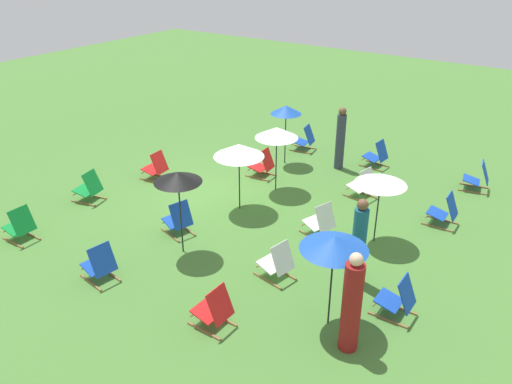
{
  "coord_description": "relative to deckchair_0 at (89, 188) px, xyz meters",
  "views": [
    {
      "loc": [
        9.32,
        7.65,
        6.14
      ],
      "look_at": [
        0.0,
        1.2,
        0.5
      ],
      "focal_mm": 36.04,
      "sensor_mm": 36.0,
      "label": 1
    }
  ],
  "objects": [
    {
      "name": "deckchair_3",
      "position": [
        -3.79,
        2.82,
        0.0
      ],
      "size": [
        0.54,
        0.8,
        0.83
      ],
      "rotation": [
        0.0,
        0.0,
        0.09
      ],
      "color": "olive",
      "rests_on": "ground"
    },
    {
      "name": "ground_plane",
      "position": [
        -2.04,
        2.61,
        -0.37
      ],
      "size": [
        40.0,
        40.0,
        0.0
      ],
      "primitive_type": "plane",
      "color": "#477A33"
    },
    {
      "name": "deckchair_8",
      "position": [
        2.13,
        2.96,
        0.0
      ],
      "size": [
        0.58,
        0.82,
        0.83
      ],
      "rotation": [
        0.0,
        0.0,
        -0.15
      ],
      "color": "olive",
      "rests_on": "ground"
    },
    {
      "name": "umbrella_3",
      "position": [
        -2.36,
        6.82,
        1.16
      ],
      "size": [
        1.13,
        1.13,
        1.65
      ],
      "color": "black",
      "rests_on": "ground"
    },
    {
      "name": "deckchair_2",
      "position": [
        -0.08,
        3.0,
        0.0
      ],
      "size": [
        0.66,
        0.86,
        0.83
      ],
      "rotation": [
        0.0,
        0.0,
        -0.27
      ],
      "color": "olive",
      "rests_on": "ground"
    },
    {
      "name": "umbrella_1",
      "position": [
        -1.87,
        3.43,
        1.2
      ],
      "size": [
        1.23,
        1.23,
        1.73
      ],
      "color": "black",
      "rests_on": "ground"
    },
    {
      "name": "person_2",
      "position": [
        -5.58,
        4.32,
        0.53
      ],
      "size": [
        0.27,
        0.27,
        1.85
      ],
      "rotation": [
        0.0,
        0.0,
        4.74
      ],
      "color": "#333847",
      "rests_on": "ground"
    },
    {
      "name": "deckchair_4",
      "position": [
        -6.28,
        5.2,
        0.0
      ],
      "size": [
        0.53,
        0.8,
        0.83
      ],
      "rotation": [
        0.0,
        0.0,
        -0.08
      ],
      "color": "olive",
      "rests_on": "ground"
    },
    {
      "name": "deckchair_7",
      "position": [
        2.14,
        0.29,
        0.0
      ],
      "size": [
        0.48,
        0.76,
        0.83
      ],
      "rotation": [
        0.0,
        0.0,
        0.01
      ],
      "color": "olive",
      "rests_on": "ground"
    },
    {
      "name": "deckchair_14",
      "position": [
        1.92,
        5.66,
        0.0
      ],
      "size": [
        0.49,
        0.77,
        0.83
      ],
      "rotation": [
        0.0,
        0.0,
        -0.02
      ],
      "color": "olive",
      "rests_on": "ground"
    },
    {
      "name": "deckchair_1",
      "position": [
        -1.84,
        5.72,
        0.0
      ],
      "size": [
        0.68,
        0.87,
        0.83
      ],
      "rotation": [
        0.0,
        0.0,
        -0.3
      ],
      "color": "olive",
      "rests_on": "ground"
    },
    {
      "name": "deckchair_10",
      "position": [
        -1.93,
        0.48,
        0.0
      ],
      "size": [
        0.54,
        0.8,
        0.83
      ],
      "rotation": [
        0.0,
        0.0,
        0.09
      ],
      "color": "olive",
      "rests_on": "ground"
    },
    {
      "name": "deckchair_5",
      "position": [
        -4.17,
        5.71,
        0.0
      ],
      "size": [
        0.6,
        0.83,
        0.83
      ],
      "rotation": [
        0.0,
        0.0,
        -0.17
      ],
      "color": "olive",
      "rests_on": "ground"
    },
    {
      "name": "deckchair_6",
      "position": [
        -0.17,
        8.17,
        0.0
      ],
      "size": [
        0.48,
        0.76,
        0.83
      ],
      "rotation": [
        0.0,
        0.0,
        0.01
      ],
      "color": "olive",
      "rests_on": "ground"
    },
    {
      "name": "person_1",
      "position": [
        1.05,
        7.8,
        0.51
      ],
      "size": [
        0.43,
        0.43,
        1.86
      ],
      "rotation": [
        0.0,
        0.0,
        5.82
      ],
      "color": "maroon",
      "rests_on": "ground"
    },
    {
      "name": "deckchair_9",
      "position": [
        -6.24,
        2.79,
        0.0
      ],
      "size": [
        0.6,
        0.83,
        0.83
      ],
      "rotation": [
        0.0,
        0.0,
        0.17
      ],
      "color": "olive",
      "rests_on": "ground"
    },
    {
      "name": "umbrella_2",
      "position": [
        -5.0,
        2.81,
        1.29
      ],
      "size": [
        0.9,
        0.9,
        1.79
      ],
      "color": "black",
      "rests_on": "ground"
    },
    {
      "name": "person_0",
      "position": [
        -0.7,
        7.12,
        0.51
      ],
      "size": [
        0.39,
        0.39,
        1.83
      ],
      "rotation": [
        0.0,
        0.0,
        5.47
      ],
      "color": "#195972",
      "rests_on": "ground"
    },
    {
      "name": "deckchair_11",
      "position": [
        0.1,
        5.79,
        0.0
      ],
      "size": [
        0.61,
        0.84,
        0.83
      ],
      "rotation": [
        0.0,
        0.0,
        -0.19
      ],
      "color": "olive",
      "rests_on": "ground"
    },
    {
      "name": "umbrella_4",
      "position": [
        0.7,
        7.26,
        1.29
      ],
      "size": [
        1.15,
        1.15,
        1.78
      ],
      "color": "black",
      "rests_on": "ground"
    },
    {
      "name": "deckchair_12",
      "position": [
        -6.35,
        8.06,
        0.0
      ],
      "size": [
        0.61,
        0.83,
        0.83
      ],
      "rotation": [
        0.0,
        0.0,
        0.18
      ],
      "color": "olive",
      "rests_on": "ground"
    },
    {
      "name": "umbrella_5",
      "position": [
        -3.29,
        3.58,
        1.26
      ],
      "size": [
        1.13,
        1.13,
        1.77
      ],
      "color": "black",
      "rests_on": "ground"
    },
    {
      "name": "deckchair_0",
      "position": [
        0.0,
        0.0,
        0.0
      ],
      "size": [
        0.64,
        0.85,
        0.83
      ],
      "rotation": [
        0.0,
        0.0,
        0.23
      ],
      "color": "olive",
      "rests_on": "ground"
    },
    {
      "name": "umbrella_0",
      "position": [
        0.43,
        3.58,
        1.41
      ],
      "size": [
        1.0,
        1.0,
        1.89
      ],
      "color": "black",
      "rests_on": "ground"
    },
    {
      "name": "deckchair_13",
      "position": [
        -3.94,
        7.88,
        0.0
      ],
      "size": [
        0.5,
        0.78,
        0.83
      ],
      "rotation": [
        0.0,
        0.0,
        0.03
      ],
      "color": "olive",
      "rests_on": "ground"
    }
  ]
}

